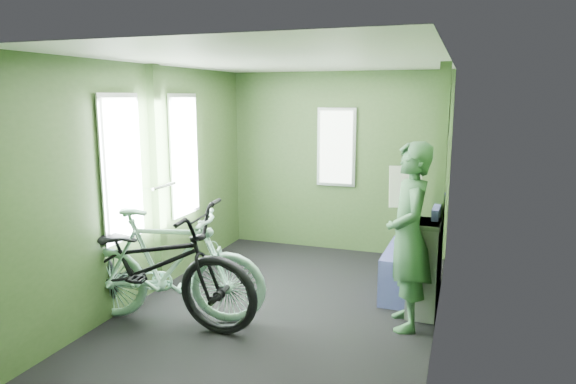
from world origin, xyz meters
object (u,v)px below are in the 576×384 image
(waste_box, at_px, (423,269))
(bench_seat, at_px, (415,267))
(bicycle_mint, at_px, (170,322))
(bicycle_black, at_px, (150,323))
(passenger, at_px, (409,236))

(waste_box, distance_m, bench_seat, 0.52)
(waste_box, bearing_deg, bicycle_mint, -156.74)
(bicycle_black, relative_size, bicycle_mint, 1.19)
(bicycle_mint, bearing_deg, bicycle_black, 101.93)
(passenger, xyz_separation_m, waste_box, (0.11, 0.28, -0.37))
(bicycle_mint, bearing_deg, passenger, -85.89)
(bench_seat, bearing_deg, waste_box, -75.53)
(bicycle_black, height_order, passenger, passenger)
(waste_box, bearing_deg, bench_seat, 103.16)
(bicycle_black, height_order, bicycle_mint, bicycle_black)
(bicycle_black, relative_size, waste_box, 2.35)
(waste_box, bearing_deg, passenger, -111.19)
(bicycle_black, distance_m, bicycle_mint, 0.17)
(bicycle_mint, height_order, passenger, passenger)
(bicycle_black, xyz_separation_m, passenger, (2.16, 0.70, 0.81))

